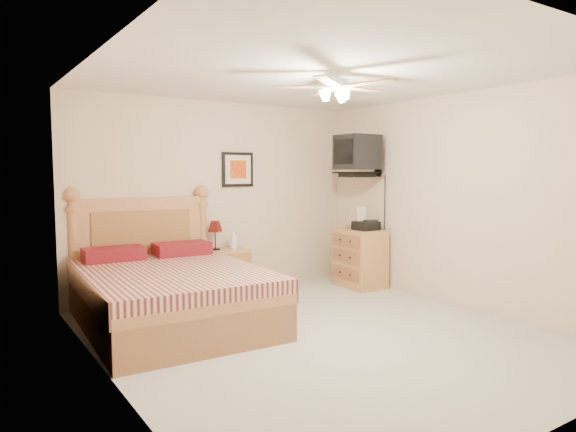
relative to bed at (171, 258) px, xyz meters
name	(u,v)px	position (x,y,z in m)	size (l,w,h in m)	color
floor	(322,335)	(1.10, -1.12, -0.71)	(4.50, 4.50, 0.00)	#ADA79C
ceiling	(324,74)	(1.10, -1.12, 1.79)	(4.00, 4.50, 0.04)	white
wall_back	(219,198)	(1.10, 1.13, 0.54)	(4.00, 0.04, 2.50)	beige
wall_front	(555,230)	(1.10, -3.37, 0.54)	(4.00, 0.04, 2.50)	beige
wall_left	(108,218)	(-0.90, -1.12, 0.54)	(0.04, 4.50, 2.50)	beige
wall_right	(459,201)	(3.10, -1.12, 0.54)	(0.04, 4.50, 2.50)	beige
bed	(171,258)	(0.00, 0.00, 0.00)	(1.68, 2.20, 1.43)	#BC7641
nightstand	(226,272)	(1.07, 0.88, -0.42)	(0.55, 0.41, 0.59)	tan
table_lamp	(215,235)	(0.95, 0.95, 0.06)	(0.20, 0.20, 0.37)	#510E0C
lotion_bottle	(233,239)	(1.18, 0.90, 0.01)	(0.10, 0.10, 0.25)	white
framed_picture	(238,170)	(1.37, 1.11, 0.91)	(0.46, 0.04, 0.46)	black
dresser	(360,258)	(2.83, 0.29, -0.31)	(0.47, 0.68, 0.80)	#BC793E
fax_machine	(366,219)	(2.84, 0.19, 0.24)	(0.29, 0.31, 0.31)	black
magazine_lower	(350,227)	(2.84, 0.52, 0.10)	(0.18, 0.24, 0.02)	#ACA08C
magazine_upper	(350,225)	(2.83, 0.51, 0.12)	(0.21, 0.29, 0.02)	tan
wall_tv	(366,155)	(2.85, 0.22, 1.10)	(0.56, 0.46, 0.58)	black
ceiling_fan	(337,87)	(1.10, -1.32, 1.65)	(1.14, 1.14, 0.28)	white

